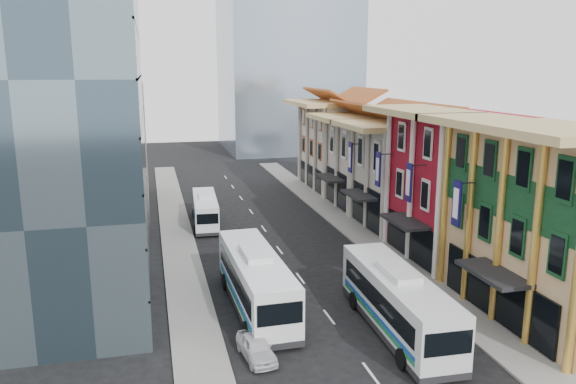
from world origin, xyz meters
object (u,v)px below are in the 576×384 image
object	(u,v)px
bus_left_far	(205,209)
sedan_left	(256,347)
bus_left_near	(256,279)
office_tower	(51,77)
shophouse_tan	(559,225)
bus_right	(398,300)

from	to	relation	value
bus_left_far	sedan_left	world-z (taller)	bus_left_far
bus_left_near	office_tower	bearing A→B (deg)	144.45
bus_left_near	shophouse_tan	bearing A→B (deg)	-17.79
office_tower	bus_left_near	bearing A→B (deg)	-34.15
bus_left_near	bus_right	distance (m)	9.27
bus_left_near	sedan_left	world-z (taller)	bus_left_near
bus_right	shophouse_tan	bearing A→B (deg)	1.33
shophouse_tan	bus_left_near	bearing A→B (deg)	163.61
bus_left_far	shophouse_tan	bearing A→B (deg)	-51.02
bus_left_far	bus_right	xyz separation A→B (m)	(8.74, -26.88, 0.42)
bus_right	sedan_left	xyz separation A→B (m)	(-8.81, -1.09, -1.38)
shophouse_tan	bus_left_near	distance (m)	19.48
sedan_left	bus_left_near	bearing A→B (deg)	71.42
office_tower	bus_left_near	world-z (taller)	office_tower
shophouse_tan	bus_left_near	world-z (taller)	shophouse_tan
office_tower	bus_right	distance (m)	27.84
shophouse_tan	office_tower	size ratio (longest dim) A/B	0.47
office_tower	sedan_left	distance (m)	23.75
shophouse_tan	office_tower	distance (m)	35.19
bus_left_near	sedan_left	distance (m)	6.66
shophouse_tan	bus_left_far	xyz separation A→B (m)	(-19.43, 26.96, -4.41)
shophouse_tan	bus_left_far	bearing A→B (deg)	125.79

